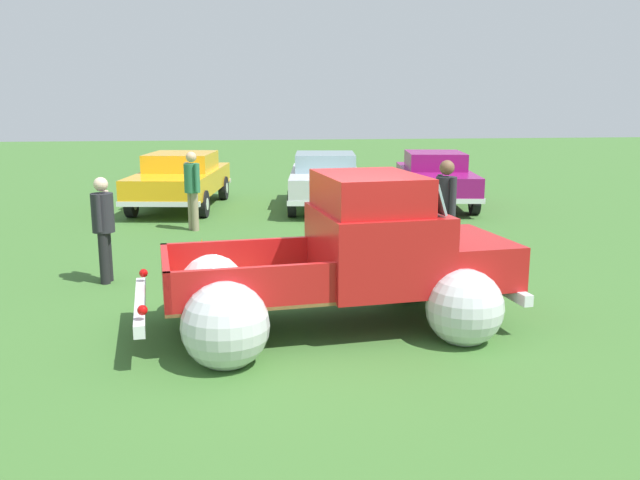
% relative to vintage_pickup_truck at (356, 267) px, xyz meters
% --- Properties ---
extents(ground_plane, '(80.00, 80.00, 0.00)m').
position_rel_vintage_pickup_truck_xyz_m(ground_plane, '(-0.39, -0.05, -0.76)').
color(ground_plane, '#3D6B2D').
extents(vintage_pickup_truck, '(4.81, 3.19, 1.96)m').
position_rel_vintage_pickup_truck_xyz_m(vintage_pickup_truck, '(0.00, 0.00, 0.00)').
color(vintage_pickup_truck, black).
rests_on(vintage_pickup_truck, ground).
extents(show_car_0, '(2.60, 4.93, 1.43)m').
position_rel_vintage_pickup_truck_xyz_m(show_car_0, '(-2.92, 9.89, 0.03)').
color(show_car_0, black).
rests_on(show_car_0, ground).
extents(show_car_1, '(2.33, 4.56, 1.43)m').
position_rel_vintage_pickup_truck_xyz_m(show_car_1, '(0.85, 9.37, 0.02)').
color(show_car_1, black).
rests_on(show_car_1, ground).
extents(show_car_2, '(2.40, 4.60, 1.43)m').
position_rel_vintage_pickup_truck_xyz_m(show_car_2, '(3.83, 9.37, 0.02)').
color(show_car_2, black).
rests_on(show_car_2, ground).
extents(spectator_0, '(0.40, 0.54, 1.85)m').
position_rel_vintage_pickup_truck_xyz_m(spectator_0, '(1.95, 2.55, 0.31)').
color(spectator_0, gray).
rests_on(spectator_0, ground).
extents(spectator_1, '(0.37, 0.54, 1.65)m').
position_rel_vintage_pickup_truck_xyz_m(spectator_1, '(-3.51, 2.47, 0.18)').
color(spectator_1, black).
rests_on(spectator_1, ground).
extents(spectator_2, '(0.47, 0.50, 1.71)m').
position_rel_vintage_pickup_truck_xyz_m(spectator_2, '(-2.42, 6.64, 0.22)').
color(spectator_2, gray).
rests_on(spectator_2, ground).
extents(lane_cone_0, '(0.36, 0.36, 0.63)m').
position_rel_vintage_pickup_truck_xyz_m(lane_cone_0, '(-2.03, 2.60, -0.45)').
color(lane_cone_0, black).
rests_on(lane_cone_0, ground).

